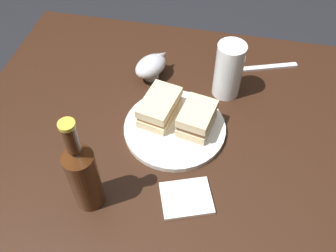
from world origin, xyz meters
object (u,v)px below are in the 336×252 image
at_px(napkin, 186,198).
at_px(fork, 267,67).
at_px(plate, 175,128).
at_px(cider_bottle, 83,174).
at_px(gravy_boat, 151,66).
at_px(pint_glass, 228,73).
at_px(sandwich_half_left, 197,119).
at_px(sandwich_half_right, 160,107).

relative_size(napkin, fork, 0.61).
xyz_separation_m(plate, napkin, (-0.06, 0.19, -0.00)).
bearing_deg(cider_bottle, gravy_boat, -95.72).
xyz_separation_m(plate, cider_bottle, (0.14, 0.23, 0.09)).
relative_size(plate, cider_bottle, 0.99).
relative_size(pint_glass, cider_bottle, 0.61).
bearing_deg(cider_bottle, pint_glass, -122.98).
distance_m(cider_bottle, fork, 0.64).
height_order(pint_glass, fork, pint_glass).
xyz_separation_m(pint_glass, gravy_boat, (0.21, -0.02, -0.03)).
xyz_separation_m(sandwich_half_left, gravy_boat, (0.16, -0.17, -0.00)).
bearing_deg(fork, napkin, -127.83).
bearing_deg(pint_glass, napkin, 82.08).
bearing_deg(sandwich_half_right, cider_bottle, 69.18).
height_order(sandwich_half_right, cider_bottle, cider_bottle).
bearing_deg(cider_bottle, sandwich_half_left, -129.34).
bearing_deg(napkin, plate, -71.56).
distance_m(plate, sandwich_half_right, 0.07).
distance_m(plate, pint_glass, 0.21).
xyz_separation_m(plate, sandwich_half_left, (-0.05, -0.01, 0.04)).
bearing_deg(napkin, pint_glass, -97.92).
distance_m(plate, cider_bottle, 0.29).
xyz_separation_m(gravy_boat, fork, (-0.32, -0.10, -0.04)).
height_order(gravy_boat, cider_bottle, cider_bottle).
relative_size(sandwich_half_left, gravy_boat, 0.94).
bearing_deg(gravy_boat, sandwich_half_right, 110.78).
height_order(plate, gravy_boat, gravy_boat).
xyz_separation_m(sandwich_half_right, cider_bottle, (0.10, 0.26, 0.06)).
bearing_deg(napkin, sandwich_half_left, -87.25).
bearing_deg(sandwich_half_right, napkin, 116.44).
bearing_deg(plate, gravy_boat, -60.40).
distance_m(sandwich_half_left, fork, 0.32).
distance_m(pint_glass, gravy_boat, 0.22).
bearing_deg(napkin, sandwich_half_right, -63.56).
distance_m(sandwich_half_right, fork, 0.37).
bearing_deg(plate, napkin, 108.44).
height_order(sandwich_half_left, cider_bottle, cider_bottle).
distance_m(gravy_boat, napkin, 0.40).
height_order(cider_bottle, fork, cider_bottle).
height_order(sandwich_half_left, fork, sandwich_half_left).
relative_size(sandwich_half_right, cider_bottle, 0.52).
relative_size(sandwich_half_right, pint_glass, 0.85).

